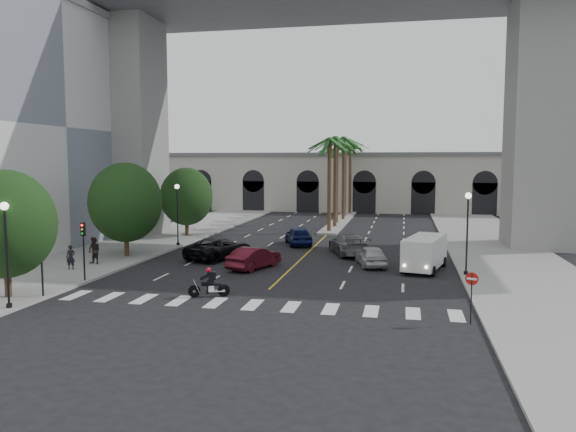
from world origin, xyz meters
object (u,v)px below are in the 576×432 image
Objects in this scene: car_e at (299,236)px; traffic_signal_far at (83,241)px; car_c at (219,248)px; lamp_post_right at (467,226)px; motorcycle_rider at (210,283)px; lamp_post_left_near at (6,246)px; traffic_signal_near at (41,252)px; cargo_van at (424,252)px; car_b at (254,258)px; do_not_enter_sign at (472,287)px; lamp_post_left_far at (177,209)px; car_d at (349,244)px; pedestrian_a at (71,257)px; car_a at (371,256)px; pedestrian_b at (94,251)px.

traffic_signal_far is at bearing 41.61° from car_e.
traffic_signal_far reaches higher than car_c.
lamp_post_right is 16.55m from motorcycle_rider.
traffic_signal_far is at bearing 89.12° from lamp_post_left_near.
traffic_signal_near reaches higher than cargo_van.
do_not_enter_sign is (12.95, -10.68, 0.98)m from car_b.
lamp_post_left_far is (0.00, 21.00, 0.00)m from lamp_post_left_near.
car_d is (-8.11, 6.99, -2.39)m from lamp_post_right.
car_c is at bearing 25.40° from pedestrian_a.
cargo_van is (3.57, -0.90, 0.54)m from car_a.
traffic_signal_near is 1.69× the size of motorcycle_rider.
motorcycle_rider is at bearing 38.72° from car_a.
car_d is at bearing -80.77° from car_a.
lamp_post_left_far is at bearing 90.40° from traffic_signal_far.
car_b is at bearing 32.19° from car_d.
cargo_van is at bearing 35.65° from lamp_post_left_near.
lamp_post_left_far reaches higher than pedestrian_b.
cargo_van is (14.93, -1.56, 0.46)m from car_c.
pedestrian_a is at bearing 35.92° from car_b.
lamp_post_left_far reaches higher than car_b.
lamp_post_right reaches higher than motorcycle_rider.
lamp_post_left_near is 2.25× the size of do_not_enter_sign.
lamp_post_left_far is at bearing -33.03° from car_a.
traffic_signal_far is 19.94m from car_d.
cargo_van is at bearing -164.50° from car_c.
car_e is at bearing -59.80° from car_d.
traffic_signal_near is at bearing -82.06° from pedestrian_a.
lamp_post_left_far is at bearing 176.38° from cargo_van.
traffic_signal_far is at bearing 82.83° from car_c.
traffic_signal_far is at bearing 13.68° from car_a.
pedestrian_a is 25.68m from do_not_enter_sign.
do_not_enter_sign reaches higher than cargo_van.
lamp_post_right is 2.25× the size of do_not_enter_sign.
car_d is at bearing 41.09° from pedestrian_b.
car_a is at bearing 108.75° from car_e.
cargo_van reaches higher than car_a.
lamp_post_left_far is at bearing -22.67° from car_b.
pedestrian_b is at bearing 174.98° from do_not_enter_sign.
lamp_post_left_near is at bearing 48.37° from car_e.
traffic_signal_near is 2.27× the size of pedestrian_a.
car_a is 11.38m from car_c.
motorcycle_rider is at bearing 28.34° from lamp_post_left_near.
do_not_enter_sign is (7.21, -17.83, 0.89)m from car_d.
car_b is 2.41× the size of pedestrian_b.
car_e is (1.20, 19.43, 0.09)m from motorcycle_rider.
lamp_post_left_near is 11.86m from pedestrian_b.
motorcycle_rider is at bearing 127.90° from car_c.
cargo_van is 3.51× the size of pedestrian_a.
traffic_signal_near is (0.10, 2.50, -0.71)m from lamp_post_left_near.
do_not_enter_sign reaches higher than motorcycle_rider.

